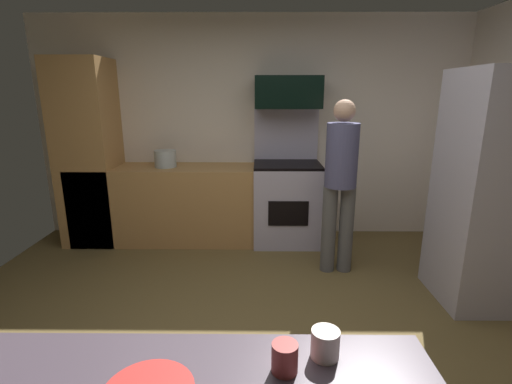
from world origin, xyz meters
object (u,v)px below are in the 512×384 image
object	(u,v)px
refrigerator	(503,191)
mug_coffee	(285,358)
person_cook	(340,179)
mug_tea	(325,344)
stock_pot	(165,159)
oven_range	(286,199)
microwave	(288,92)

from	to	relation	value
refrigerator	mug_coffee	bearing A→B (deg)	-133.94
person_cook	mug_tea	world-z (taller)	person_cook
stock_pot	oven_range	bearing A→B (deg)	-0.19
refrigerator	stock_pot	xyz separation A→B (m)	(-3.05, 1.30, 0.04)
oven_range	person_cook	world-z (taller)	person_cook
mug_tea	stock_pot	size ratio (longest dim) A/B	0.39
person_cook	mug_coffee	bearing A→B (deg)	-105.54
person_cook	refrigerator	bearing A→B (deg)	-23.16
oven_range	mug_coffee	size ratio (longest dim) A/B	16.36
person_cook	mug_tea	xyz separation A→B (m)	(-0.55, -2.41, 0.01)
mug_coffee	mug_tea	world-z (taller)	same
stock_pot	microwave	bearing A→B (deg)	3.27
oven_range	microwave	world-z (taller)	microwave
microwave	stock_pot	world-z (taller)	microwave
mug_tea	stock_pot	distance (m)	3.45
refrigerator	stock_pot	bearing A→B (deg)	156.99
stock_pot	mug_tea	bearing A→B (deg)	-67.88
oven_range	mug_coffee	bearing A→B (deg)	-94.19
refrigerator	person_cook	bearing A→B (deg)	156.84
refrigerator	mug_coffee	world-z (taller)	refrigerator
refrigerator	mug_coffee	distance (m)	2.73
person_cook	oven_range	bearing A→B (deg)	120.04
person_cook	mug_coffee	world-z (taller)	person_cook
microwave	person_cook	distance (m)	1.26
microwave	stock_pot	distance (m)	1.59
person_cook	mug_coffee	xyz separation A→B (m)	(-0.69, -2.48, 0.01)
refrigerator	person_cook	distance (m)	1.31
mug_coffee	refrigerator	bearing A→B (deg)	46.06
microwave	person_cook	size ratio (longest dim) A/B	0.44
person_cook	mug_tea	size ratio (longest dim) A/B	17.55
person_cook	mug_tea	bearing A→B (deg)	-102.94
person_cook	stock_pot	xyz separation A→B (m)	(-1.85, 0.78, 0.06)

